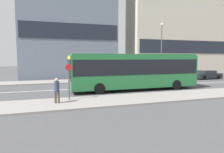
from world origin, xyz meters
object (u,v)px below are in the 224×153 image
at_px(pedestrian_near_stop, 57,89).
at_px(bus_stop_sign, 69,79).
at_px(parked_car_0, 177,76).
at_px(street_lamp, 161,45).
at_px(parked_car_1, 207,75).
at_px(city_bus, 135,69).

bearing_deg(pedestrian_near_stop, bus_stop_sign, 57.09).
relative_size(parked_car_0, pedestrian_near_stop, 2.50).
height_order(parked_car_0, street_lamp, street_lamp).
height_order(parked_car_1, bus_stop_sign, bus_stop_sign).
relative_size(parked_car_1, pedestrian_near_stop, 2.41).
relative_size(city_bus, bus_stop_sign, 4.81).
bearing_deg(city_bus, street_lamp, 46.42).
height_order(parked_car_0, pedestrian_near_stop, pedestrian_near_stop).
height_order(parked_car_1, street_lamp, street_lamp).
bearing_deg(pedestrian_near_stop, parked_car_0, 44.48).
xyz_separation_m(parked_car_1, street_lamp, (-6.22, 2.17, 4.20)).
xyz_separation_m(bus_stop_sign, street_lamp, (14.14, 11.03, 3.18)).
relative_size(pedestrian_near_stop, street_lamp, 0.21).
bearing_deg(parked_car_0, city_bus, -147.09).
height_order(bus_stop_sign, street_lamp, street_lamp).
distance_m(pedestrian_near_stop, street_lamp, 19.47).
bearing_deg(parked_car_1, pedestrian_near_stop, -155.51).
height_order(city_bus, bus_stop_sign, city_bus).
bearing_deg(parked_car_1, city_bus, -157.78).
bearing_deg(bus_stop_sign, parked_car_0, 30.17).
bearing_deg(parked_car_0, pedestrian_near_stop, -149.01).
distance_m(city_bus, street_lamp, 11.34).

